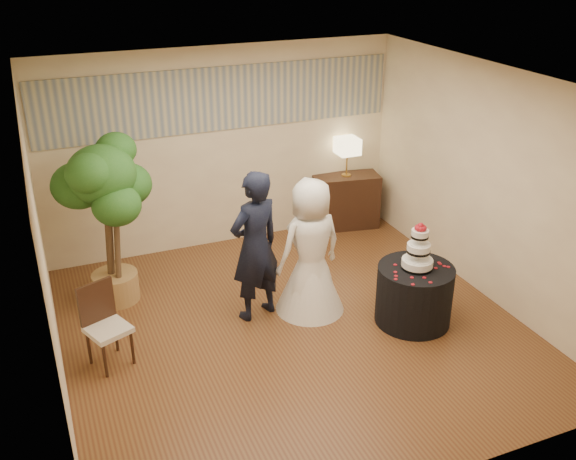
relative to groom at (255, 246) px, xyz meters
name	(u,v)px	position (x,y,z in m)	size (l,w,h in m)	color
floor	(293,328)	(0.29, -0.44, -0.90)	(5.00, 5.00, 0.00)	brown
ceiling	(294,83)	(0.29, -0.44, 1.90)	(5.00, 5.00, 0.00)	white
wall_back	(223,149)	(0.29, 2.06, 0.50)	(5.00, 0.06, 2.80)	beige
wall_front	(428,344)	(0.29, -2.94, 0.50)	(5.00, 0.06, 2.80)	beige
wall_left	(44,258)	(-2.21, -0.44, 0.50)	(0.06, 5.00, 2.80)	beige
wall_right	(487,184)	(2.79, -0.44, 0.50)	(0.06, 5.00, 2.80)	beige
mural_border	(221,99)	(0.29, 2.04, 1.20)	(4.90, 0.02, 0.85)	#96998C
groom	(255,246)	(0.00, 0.00, 0.00)	(0.66, 0.43, 1.80)	black
bride	(311,247)	(0.64, -0.12, -0.07)	(0.82, 0.82, 1.65)	white
cake_table	(414,295)	(1.63, -0.82, -0.55)	(0.87, 0.87, 0.70)	black
wedding_cake	(419,246)	(1.63, -0.82, 0.07)	(0.36, 0.36, 0.56)	white
console	(345,201)	(2.11, 1.85, -0.49)	(0.99, 0.44, 0.82)	#311C11
table_lamp	(347,157)	(2.11, 1.85, 0.21)	(0.31, 0.31, 0.58)	beige
ficus_tree	(108,222)	(-1.47, 0.98, 0.14)	(0.99, 0.99, 2.08)	#285D1F
side_chair	(108,327)	(-1.73, -0.32, -0.45)	(0.41, 0.43, 0.90)	#311C11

